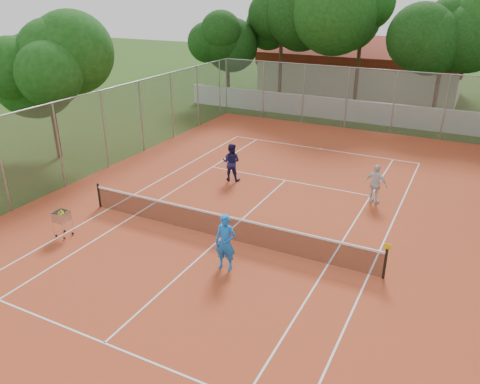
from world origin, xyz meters
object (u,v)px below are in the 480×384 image
at_px(tennis_net, 222,226).
at_px(player_near, 225,242).
at_px(clubhouse, 361,68).
at_px(ball_hopper, 63,223).
at_px(player_far_left, 231,162).
at_px(player_far_right, 376,184).

distance_m(tennis_net, player_near, 2.15).
bearing_deg(player_near, clubhouse, 88.89).
height_order(tennis_net, ball_hopper, ball_hopper).
bearing_deg(ball_hopper, player_far_left, 82.94).
xyz_separation_m(clubhouse, ball_hopper, (-3.35, -31.58, -1.63)).
relative_size(clubhouse, ball_hopper, 14.86).
bearing_deg(player_far_left, ball_hopper, 59.69).
height_order(player_far_left, ball_hopper, player_far_left).
height_order(clubhouse, player_far_right, clubhouse).
bearing_deg(ball_hopper, player_far_right, 54.03).
bearing_deg(ball_hopper, clubhouse, 97.50).
relative_size(clubhouse, player_far_right, 9.41).
xyz_separation_m(tennis_net, ball_hopper, (-5.35, -2.58, 0.06)).
xyz_separation_m(tennis_net, player_near, (1.13, -1.77, 0.48)).
xyz_separation_m(player_far_left, ball_hopper, (-2.96, -7.87, -0.37)).
distance_m(clubhouse, player_far_right, 24.17).
relative_size(player_far_left, ball_hopper, 1.67).
xyz_separation_m(tennis_net, clubhouse, (-2.00, 29.00, 1.69)).
distance_m(player_far_left, player_far_right, 6.80).
height_order(tennis_net, clubhouse, clubhouse).
height_order(tennis_net, player_far_left, player_far_left).
distance_m(clubhouse, player_near, 30.95).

